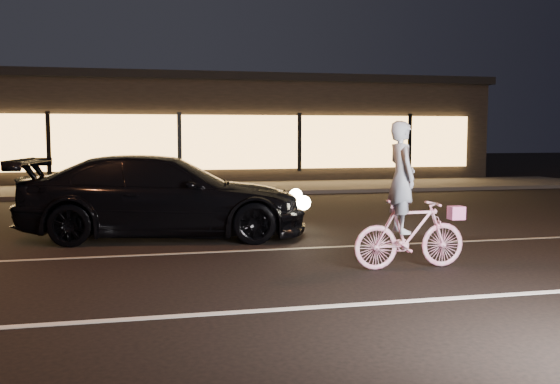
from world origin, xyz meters
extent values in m
plane|color=black|center=(0.00, 0.00, 0.00)|extent=(90.00, 90.00, 0.00)
cube|color=silver|center=(0.00, -1.50, 0.00)|extent=(60.00, 0.12, 0.01)
cube|color=gray|center=(0.00, 2.00, 0.00)|extent=(60.00, 0.10, 0.01)
cube|color=#383533|center=(0.00, 13.00, 0.06)|extent=(30.00, 4.00, 0.12)
cube|color=black|center=(0.00, 19.00, 2.00)|extent=(25.00, 8.00, 4.00)
cube|color=black|center=(0.00, 19.00, 4.05)|extent=(25.40, 8.40, 0.30)
cube|color=#E8A551|center=(0.00, 14.90, 1.60)|extent=(23.00, 0.15, 2.00)
cube|color=black|center=(-4.50, 14.82, 1.60)|extent=(0.15, 0.08, 2.20)
cube|color=black|center=(0.00, 14.82, 1.60)|extent=(0.15, 0.08, 2.20)
cube|color=black|center=(4.50, 14.82, 1.60)|extent=(0.15, 0.08, 2.20)
cube|color=black|center=(9.00, 14.82, 1.60)|extent=(0.15, 0.08, 2.20)
imported|color=#DE3071|center=(2.31, 0.14, 0.51)|extent=(1.69, 0.48, 1.02)
imported|color=white|center=(2.16, 0.14, 1.33)|extent=(0.38, 0.58, 1.60)
cube|color=#EA57A7|center=(3.03, 0.14, 0.79)|extent=(0.21, 0.17, 0.19)
imported|color=black|center=(-1.02, 3.73, 0.77)|extent=(5.57, 2.93, 1.54)
sphere|color=#FFF2BF|center=(1.61, 4.04, 0.71)|extent=(0.26, 0.26, 0.26)
sphere|color=#FFF2BF|center=(1.40, 2.65, 0.71)|extent=(0.26, 0.26, 0.26)
camera|label=1|loc=(-1.50, -8.10, 1.97)|focal=40.00mm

